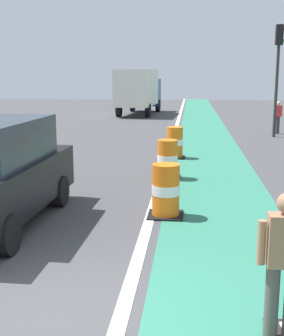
{
  "coord_description": "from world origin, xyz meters",
  "views": [
    {
      "loc": [
        1.68,
        -4.98,
        2.85
      ],
      "look_at": [
        0.77,
        3.65,
        1.1
      ],
      "focal_mm": 49.16,
      "sensor_mm": 36.0,
      "label": 1
    }
  ],
  "objects_px": {
    "traffic_barrel_back": "(175,143)",
    "pedestrian_crossing": "(278,116)",
    "traffic_barrel_mid": "(167,160)",
    "delivery_truck_down_block": "(139,89)",
    "skateboarder_on_lane": "(284,265)",
    "traffic_barrel_front": "(166,191)",
    "traffic_light_corner": "(278,61)"
  },
  "relations": [
    {
      "from": "traffic_barrel_front",
      "to": "traffic_light_corner",
      "type": "height_order",
      "value": "traffic_light_corner"
    },
    {
      "from": "traffic_barrel_front",
      "to": "pedestrian_crossing",
      "type": "xyz_separation_m",
      "value": [
        4.76,
        14.19,
        0.33
      ]
    },
    {
      "from": "skateboarder_on_lane",
      "to": "traffic_light_corner",
      "type": "xyz_separation_m",
      "value": [
        2.93,
        17.45,
        2.59
      ]
    },
    {
      "from": "delivery_truck_down_block",
      "to": "skateboarder_on_lane",
      "type": "bearing_deg",
      "value": -80.7
    },
    {
      "from": "traffic_barrel_mid",
      "to": "traffic_barrel_back",
      "type": "relative_size",
      "value": 1.0
    },
    {
      "from": "traffic_barrel_mid",
      "to": "traffic_light_corner",
      "type": "height_order",
      "value": "traffic_light_corner"
    },
    {
      "from": "skateboarder_on_lane",
      "to": "traffic_barrel_back",
      "type": "relative_size",
      "value": 1.55
    },
    {
      "from": "traffic_barrel_mid",
      "to": "traffic_light_corner",
      "type": "relative_size",
      "value": 0.21
    },
    {
      "from": "traffic_barrel_mid",
      "to": "traffic_light_corner",
      "type": "distance_m",
      "value": 10.86
    },
    {
      "from": "traffic_barrel_back",
      "to": "traffic_barrel_mid",
      "type": "bearing_deg",
      "value": -91.53
    },
    {
      "from": "skateboarder_on_lane",
      "to": "traffic_barrel_mid",
      "type": "bearing_deg",
      "value": 101.38
    },
    {
      "from": "traffic_barrel_mid",
      "to": "pedestrian_crossing",
      "type": "relative_size",
      "value": 0.68
    },
    {
      "from": "skateboarder_on_lane",
      "to": "pedestrian_crossing",
      "type": "bearing_deg",
      "value": 80.0
    },
    {
      "from": "skateboarder_on_lane",
      "to": "traffic_barrel_mid",
      "type": "xyz_separation_m",
      "value": [
        -1.62,
        8.05,
        -0.38
      ]
    },
    {
      "from": "delivery_truck_down_block",
      "to": "traffic_light_corner",
      "type": "xyz_separation_m",
      "value": [
        7.74,
        -11.92,
        1.65
      ]
    },
    {
      "from": "traffic_barrel_front",
      "to": "traffic_light_corner",
      "type": "xyz_separation_m",
      "value": [
        4.4,
        12.97,
        2.97
      ]
    },
    {
      "from": "traffic_barrel_front",
      "to": "skateboarder_on_lane",
      "type": "bearing_deg",
      "value": -71.82
    },
    {
      "from": "traffic_barrel_front",
      "to": "delivery_truck_down_block",
      "type": "relative_size",
      "value": 0.14
    },
    {
      "from": "traffic_barrel_mid",
      "to": "delivery_truck_down_block",
      "type": "height_order",
      "value": "delivery_truck_down_block"
    },
    {
      "from": "traffic_barrel_mid",
      "to": "traffic_barrel_front",
      "type": "bearing_deg",
      "value": -87.62
    },
    {
      "from": "traffic_barrel_back",
      "to": "delivery_truck_down_block",
      "type": "relative_size",
      "value": 0.14
    },
    {
      "from": "traffic_barrel_back",
      "to": "pedestrian_crossing",
      "type": "xyz_separation_m",
      "value": [
        4.82,
        7.34,
        0.33
      ]
    },
    {
      "from": "traffic_barrel_back",
      "to": "pedestrian_crossing",
      "type": "bearing_deg",
      "value": 56.68
    },
    {
      "from": "traffic_barrel_mid",
      "to": "delivery_truck_down_block",
      "type": "distance_m",
      "value": 21.6
    },
    {
      "from": "skateboarder_on_lane",
      "to": "traffic_barrel_back",
      "type": "distance_m",
      "value": 11.44
    },
    {
      "from": "skateboarder_on_lane",
      "to": "pedestrian_crossing",
      "type": "relative_size",
      "value": 1.05
    },
    {
      "from": "traffic_light_corner",
      "to": "traffic_barrel_back",
      "type": "bearing_deg",
      "value": -126.05
    },
    {
      "from": "traffic_barrel_front",
      "to": "pedestrian_crossing",
      "type": "bearing_deg",
      "value": 71.44
    },
    {
      "from": "traffic_barrel_mid",
      "to": "skateboarder_on_lane",
      "type": "bearing_deg",
      "value": -78.62
    },
    {
      "from": "pedestrian_crossing",
      "to": "delivery_truck_down_block",
      "type": "bearing_deg",
      "value": 127.12
    },
    {
      "from": "traffic_light_corner",
      "to": "traffic_barrel_mid",
      "type": "bearing_deg",
      "value": -115.78
    },
    {
      "from": "traffic_light_corner",
      "to": "pedestrian_crossing",
      "type": "xyz_separation_m",
      "value": [
        0.37,
        1.21,
        -2.64
      ]
    }
  ]
}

